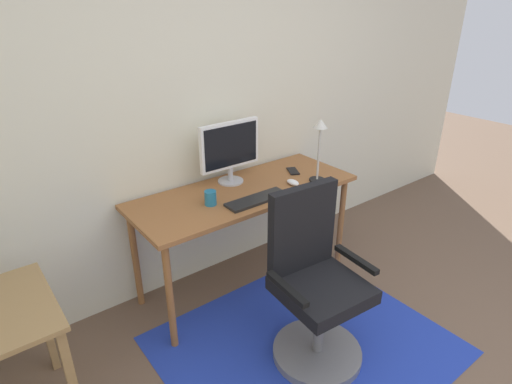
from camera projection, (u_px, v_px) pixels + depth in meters
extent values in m
cube|color=beige|center=(224.00, 99.00, 2.95)|extent=(6.00, 0.10, 2.60)
cube|color=#1F37A3|center=(305.00, 345.00, 2.58)|extent=(1.63, 1.41, 0.01)
cube|color=brown|center=(245.00, 191.00, 2.86)|extent=(1.58, 0.62, 0.03)
cylinder|color=brown|center=(170.00, 297.00, 2.44)|extent=(0.04, 0.04, 0.73)
cylinder|color=brown|center=(341.00, 223.00, 3.25)|extent=(0.04, 0.04, 0.73)
cylinder|color=brown|center=(135.00, 259.00, 2.79)|extent=(0.04, 0.04, 0.73)
cylinder|color=brown|center=(297.00, 200.00, 3.60)|extent=(0.04, 0.04, 0.73)
cylinder|color=#B2B2B7|center=(231.00, 181.00, 2.97)|extent=(0.18, 0.18, 0.01)
cylinder|color=#B2B2B7|center=(230.00, 174.00, 2.95)|extent=(0.04, 0.04, 0.10)
cube|color=white|center=(230.00, 145.00, 2.86)|extent=(0.46, 0.04, 0.32)
cube|color=black|center=(231.00, 146.00, 2.84)|extent=(0.42, 0.00, 0.28)
cube|color=black|center=(257.00, 199.00, 2.69)|extent=(0.43, 0.13, 0.02)
ellipsoid|color=white|center=(293.00, 182.00, 2.92)|extent=(0.06, 0.10, 0.03)
cylinder|color=#216B91|center=(210.00, 198.00, 2.62)|extent=(0.08, 0.08, 0.09)
cube|color=black|center=(293.00, 171.00, 3.14)|extent=(0.12, 0.16, 0.01)
cylinder|color=black|center=(317.00, 180.00, 2.98)|extent=(0.11, 0.11, 0.01)
cylinder|color=beige|center=(319.00, 154.00, 2.90)|extent=(0.02, 0.02, 0.37)
cone|color=beige|center=(321.00, 123.00, 2.81)|extent=(0.10, 0.10, 0.06)
cylinder|color=slate|center=(317.00, 352.00, 2.50)|extent=(0.53, 0.53, 0.05)
cylinder|color=slate|center=(319.00, 323.00, 2.41)|extent=(0.06, 0.06, 0.40)
cube|color=black|center=(322.00, 290.00, 2.31)|extent=(0.49, 0.49, 0.08)
cube|color=black|center=(302.00, 228.00, 2.33)|extent=(0.43, 0.10, 0.51)
cube|color=black|center=(287.00, 289.00, 2.14)|extent=(0.07, 0.32, 0.03)
cube|color=black|center=(356.00, 259.00, 2.38)|extent=(0.07, 0.32, 0.03)
cube|color=olive|center=(45.00, 322.00, 2.30)|extent=(0.04, 0.04, 0.66)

